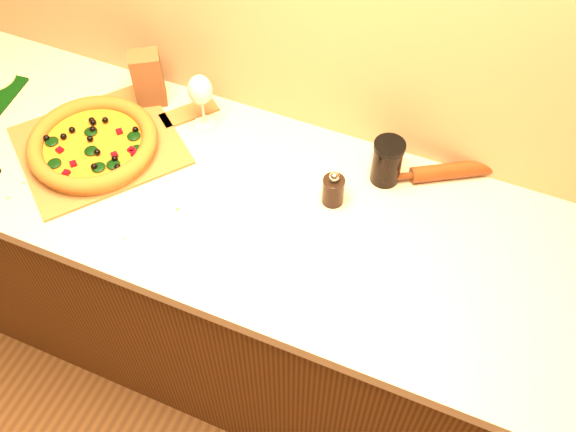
% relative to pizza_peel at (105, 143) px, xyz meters
% --- Properties ---
extents(cabinet, '(2.80, 0.65, 0.86)m').
position_rel_pizza_peel_xyz_m(cabinet, '(0.52, -0.02, -0.47)').
color(cabinet, '#41200D').
rests_on(cabinet, ground).
extents(countertop, '(2.84, 0.68, 0.04)m').
position_rel_pizza_peel_xyz_m(countertop, '(0.52, -0.02, -0.02)').
color(countertop, beige).
rests_on(countertop, cabinet).
extents(pizza_peel, '(0.56, 0.59, 0.01)m').
position_rel_pizza_peel_xyz_m(pizza_peel, '(0.00, 0.00, 0.00)').
color(pizza_peel, brown).
rests_on(pizza_peel, countertop).
extents(pizza, '(0.36, 0.36, 0.05)m').
position_rel_pizza_peel_xyz_m(pizza, '(-0.01, -0.03, 0.03)').
color(pizza, gold).
rests_on(pizza, pizza_peel).
extents(pepper_grinder, '(0.06, 0.06, 0.11)m').
position_rel_pizza_peel_xyz_m(pepper_grinder, '(0.66, 0.06, 0.04)').
color(pepper_grinder, black).
rests_on(pepper_grinder, countertop).
extents(rolling_pin, '(0.29, 0.18, 0.04)m').
position_rel_pizza_peel_xyz_m(rolling_pin, '(0.92, 0.26, 0.02)').
color(rolling_pin, '#612A10').
rests_on(rolling_pin, countertop).
extents(wine_glass, '(0.07, 0.07, 0.17)m').
position_rel_pizza_peel_xyz_m(wine_glass, '(0.22, 0.19, 0.12)').
color(wine_glass, silver).
rests_on(wine_glass, countertop).
extents(paper_bag, '(0.11, 0.10, 0.17)m').
position_rel_pizza_peel_xyz_m(paper_bag, '(0.03, 0.21, 0.08)').
color(paper_bag, brown).
rests_on(paper_bag, countertop).
extents(dark_jar, '(0.08, 0.08, 0.13)m').
position_rel_pizza_peel_xyz_m(dark_jar, '(0.76, 0.19, 0.06)').
color(dark_jar, black).
rests_on(dark_jar, countertop).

